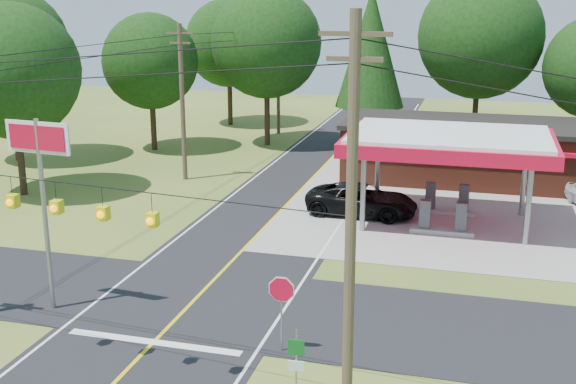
% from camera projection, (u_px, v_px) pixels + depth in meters
% --- Properties ---
extents(ground, '(120.00, 120.00, 0.00)m').
position_uv_depth(ground, '(193.00, 302.00, 28.63)').
color(ground, '#486222').
rests_on(ground, ground).
extents(main_highway, '(8.00, 120.00, 0.02)m').
position_uv_depth(main_highway, '(193.00, 302.00, 28.63)').
color(main_highway, black).
rests_on(main_highway, ground).
extents(cross_road, '(70.00, 7.00, 0.02)m').
position_uv_depth(cross_road, '(193.00, 301.00, 28.63)').
color(cross_road, black).
rests_on(cross_road, ground).
extents(lane_center_yellow, '(0.15, 110.00, 0.00)m').
position_uv_depth(lane_center_yellow, '(193.00, 301.00, 28.62)').
color(lane_center_yellow, yellow).
rests_on(lane_center_yellow, main_highway).
extents(gas_canopy, '(10.60, 7.40, 4.88)m').
position_uv_depth(gas_canopy, '(449.00, 144.00, 37.29)').
color(gas_canopy, gray).
rests_on(gas_canopy, ground).
extents(convenience_store, '(16.40, 7.55, 3.80)m').
position_uv_depth(convenience_store, '(471.00, 150.00, 46.95)').
color(convenience_store, maroon).
rests_on(convenience_store, ground).
extents(utility_pole_near_right, '(1.80, 0.30, 11.50)m').
position_uv_depth(utility_pole_near_right, '(351.00, 229.00, 18.63)').
color(utility_pole_near_right, '#473828').
rests_on(utility_pole_near_right, ground).
extents(utility_pole_far_left, '(1.80, 0.30, 10.00)m').
position_uv_depth(utility_pole_far_left, '(182.00, 100.00, 46.00)').
color(utility_pole_far_left, '#473828').
rests_on(utility_pole_far_left, ground).
extents(utility_pole_north, '(0.30, 0.30, 9.50)m').
position_uv_depth(utility_pole_north, '(278.00, 78.00, 61.54)').
color(utility_pole_north, '#473828').
rests_on(utility_pole_north, ground).
extents(overhead_beacons, '(17.04, 2.04, 1.03)m').
position_uv_depth(overhead_beacons, '(78.00, 187.00, 21.64)').
color(overhead_beacons, black).
rests_on(overhead_beacons, ground).
extents(treeline_backdrop, '(70.27, 51.59, 13.30)m').
position_uv_depth(treeline_backdrop, '(337.00, 59.00, 48.73)').
color(treeline_backdrop, '#332316').
rests_on(treeline_backdrop, ground).
extents(suv_car, '(6.37, 6.37, 1.68)m').
position_uv_depth(suv_car, '(362.00, 200.00, 39.59)').
color(suv_car, black).
rests_on(suv_car, ground).
extents(big_stop_sign, '(2.76, 0.38, 7.45)m').
position_uv_depth(big_stop_sign, '(40.00, 168.00, 26.53)').
color(big_stop_sign, gray).
rests_on(big_stop_sign, ground).
extents(octagonal_stop_sign, '(0.95, 0.09, 2.76)m').
position_uv_depth(octagonal_stop_sign, '(281.00, 295.00, 24.13)').
color(octagonal_stop_sign, gray).
rests_on(octagonal_stop_sign, ground).
extents(route_sign_post, '(0.49, 0.11, 2.41)m').
position_uv_depth(route_sign_post, '(296.00, 360.00, 21.17)').
color(route_sign_post, gray).
rests_on(route_sign_post, ground).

